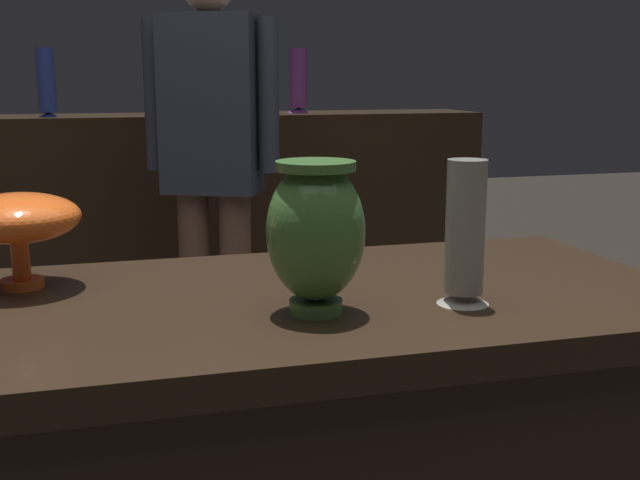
% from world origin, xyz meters
% --- Properties ---
extents(back_display_shelf, '(2.60, 0.40, 0.99)m').
position_xyz_m(back_display_shelf, '(0.00, 2.20, 0.49)').
color(back_display_shelf, black).
rests_on(back_display_shelf, ground_plane).
extents(vase_centerpiece, '(0.15, 0.15, 0.23)m').
position_xyz_m(vase_centerpiece, '(-0.04, -0.11, 0.93)').
color(vase_centerpiece, '#477A38').
rests_on(vase_centerpiece, display_plinth).
extents(vase_tall_behind, '(0.21, 0.21, 0.16)m').
position_xyz_m(vase_tall_behind, '(-0.48, 0.16, 0.92)').
color(vase_tall_behind, '#E55B1E').
rests_on(vase_tall_behind, display_plinth).
extents(vase_left_accent, '(0.08, 0.08, 0.23)m').
position_xyz_m(vase_left_accent, '(0.19, -0.12, 0.91)').
color(vase_left_accent, gray).
rests_on(vase_left_accent, display_plinth).
extents(shelf_vase_center, '(0.09, 0.09, 0.13)m').
position_xyz_m(shelf_vase_center, '(0.00, 2.25, 1.06)').
color(shelf_vase_center, '#2D429E').
rests_on(shelf_vase_center, back_display_shelf).
extents(shelf_vase_left, '(0.08, 0.08, 0.27)m').
position_xyz_m(shelf_vase_left, '(-0.52, 2.16, 1.12)').
color(shelf_vase_left, '#2D429E').
rests_on(shelf_vase_left, back_display_shelf).
extents(shelf_vase_right, '(0.10, 0.10, 0.27)m').
position_xyz_m(shelf_vase_right, '(0.52, 2.22, 1.12)').
color(shelf_vase_right, '#7A388E').
rests_on(shelf_vase_right, back_display_shelf).
extents(visitor_center_back, '(0.43, 0.30, 1.53)m').
position_xyz_m(visitor_center_back, '(0.04, 1.51, 0.89)').
color(visitor_center_back, brown).
rests_on(visitor_center_back, ground_plane).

